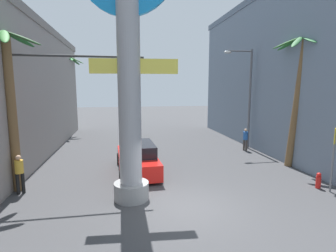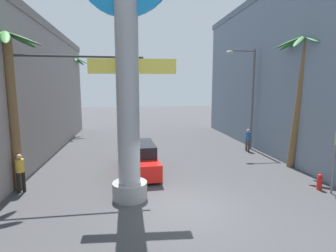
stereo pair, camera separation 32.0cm
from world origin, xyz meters
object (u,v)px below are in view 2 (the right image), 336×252
(palm_tree_far_left, at_px, (73,85))
(fire_hydrant, at_px, (320,182))
(neon_sign_pole, at_px, (128,78))
(street_lamp, at_px, (249,90))
(car_lead, at_px, (138,158))
(palm_tree_near_right, at_px, (301,87))
(crossing_sign, at_px, (335,151))
(pedestrian_mid_right, at_px, (248,138))
(traffic_light_mast, at_px, (54,93))
(pedestrian_curb_left, at_px, (20,170))
(palm_tree_near_left, at_px, (12,95))

(palm_tree_far_left, relative_size, fire_hydrant, 10.55)
(neon_sign_pole, bearing_deg, street_lamp, 41.76)
(car_lead, xyz_separation_m, palm_tree_near_right, (8.94, -0.59, 3.79))
(crossing_sign, distance_m, pedestrian_mid_right, 7.83)
(traffic_light_mast, xyz_separation_m, palm_tree_far_left, (-2.19, 15.24, 0.48))
(street_lamp, height_order, crossing_sign, street_lamp)
(neon_sign_pole, xyz_separation_m, palm_tree_far_left, (-5.41, 17.24, -0.13))
(traffic_light_mast, bearing_deg, pedestrian_mid_right, 23.40)
(street_lamp, relative_size, pedestrian_mid_right, 4.52)
(car_lead, bearing_deg, traffic_light_mast, -157.04)
(street_lamp, distance_m, pedestrian_mid_right, 3.48)
(palm_tree_near_right, bearing_deg, street_lamp, 98.89)
(pedestrian_mid_right, bearing_deg, palm_tree_far_left, 143.50)
(fire_hydrant, bearing_deg, traffic_light_mast, 168.90)
(street_lamp, distance_m, crossing_sign, 8.81)
(car_lead, relative_size, palm_tree_far_left, 0.65)
(street_lamp, xyz_separation_m, traffic_light_mast, (-11.85, -5.70, -0.08))
(palm_tree_near_right, height_order, pedestrian_curb_left, palm_tree_near_right)
(pedestrian_mid_right, bearing_deg, crossing_sign, -88.92)
(street_lamp, relative_size, fire_hydrant, 10.03)
(neon_sign_pole, relative_size, street_lamp, 1.49)
(pedestrian_mid_right, bearing_deg, palm_tree_near_right, -76.49)
(neon_sign_pole, xyz_separation_m, street_lamp, (8.63, 7.71, -0.54))
(fire_hydrant, bearing_deg, crossing_sign, -67.25)
(traffic_light_mast, distance_m, palm_tree_near_right, 12.63)
(pedestrian_curb_left, bearing_deg, car_lead, 23.08)
(street_lamp, height_order, pedestrian_mid_right, street_lamp)
(palm_tree_near_right, bearing_deg, palm_tree_far_left, 135.99)
(pedestrian_curb_left, bearing_deg, traffic_light_mast, 23.38)
(pedestrian_mid_right, height_order, pedestrian_curb_left, pedestrian_curb_left)
(palm_tree_near_left, relative_size, palm_tree_near_right, 0.93)
(pedestrian_curb_left, bearing_deg, palm_tree_near_left, 121.07)
(crossing_sign, height_order, palm_tree_far_left, palm_tree_far_left)
(palm_tree_near_left, bearing_deg, traffic_light_mast, 5.86)
(neon_sign_pole, distance_m, traffic_light_mast, 3.84)
(street_lamp, bearing_deg, pedestrian_curb_left, -154.54)
(crossing_sign, height_order, palm_tree_near_left, palm_tree_near_left)
(palm_tree_near_left, bearing_deg, pedestrian_mid_right, 21.34)
(car_lead, height_order, fire_hydrant, car_lead)
(pedestrian_mid_right, bearing_deg, fire_hydrant, -90.41)
(traffic_light_mast, height_order, pedestrian_curb_left, traffic_light_mast)
(crossing_sign, relative_size, pedestrian_curb_left, 1.68)
(palm_tree_near_left, bearing_deg, fire_hydrant, -8.97)
(street_lamp, distance_m, palm_tree_near_left, 14.77)
(palm_tree_near_left, bearing_deg, pedestrian_curb_left, -58.93)
(car_lead, bearing_deg, palm_tree_near_right, -3.75)
(street_lamp, relative_size, palm_tree_near_left, 1.05)
(traffic_light_mast, height_order, palm_tree_near_left, palm_tree_near_left)
(car_lead, distance_m, pedestrian_curb_left, 5.53)
(car_lead, distance_m, palm_tree_near_left, 6.60)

